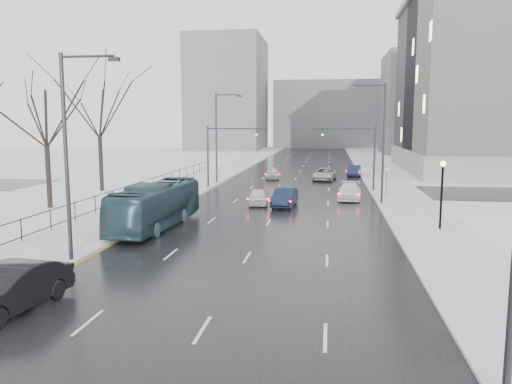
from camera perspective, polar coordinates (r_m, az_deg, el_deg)
The scene contains 27 objects.
road at distance 62.65m, azimuth 4.65°, elevation 1.70°, with size 16.00×150.00×0.04m, color black.
cross_road at distance 50.77m, azimuth 3.77°, elevation 0.25°, with size 130.00×10.00×0.04m, color black.
sidewalk_left at distance 64.18m, azimuth -4.75°, elevation 1.90°, with size 5.00×150.00×0.16m, color silver.
sidewalk_right at distance 62.85m, azimuth 14.25°, elevation 1.55°, with size 5.00×150.00×0.16m, color silver.
park_strip at distance 66.97m, azimuth -12.69°, elevation 1.96°, with size 14.00×150.00×0.12m, color white.
tree_park_d at distance 42.76m, azimuth -22.44°, elevation -1.81°, with size 8.75×8.75×12.50m, color black, non-canonical shape.
tree_park_e at distance 51.67m, azimuth -17.17°, elevation 0.02°, with size 9.45×9.45×13.50m, color black, non-canonical shape.
iron_fence at distance 36.85m, azimuth -19.26°, elevation -1.69°, with size 0.06×70.00×1.30m.
streetlight_r_near at distance 12.90m, azimuth 27.15°, elevation 1.91°, with size 2.95×0.25×10.00m.
streetlight_r_mid at distance 42.38m, azimuth 14.08°, elevation 6.11°, with size 2.95×0.25×10.00m.
streetlight_l_near at distance 25.31m, azimuth -20.48°, elevation 4.80°, with size 2.95×0.25×10.00m.
streetlight_l_far at distance 55.52m, azimuth -4.33°, elevation 6.70°, with size 2.95×0.25×10.00m.
lamppost_r_mid at distance 33.13m, azimuth 20.49°, elevation 0.77°, with size 0.36×0.36×4.28m.
mast_signal_right at distance 50.33m, azimuth 12.18°, elevation 4.70°, with size 6.10×0.33×6.50m.
mast_signal_left at distance 51.49m, azimuth -4.38°, elevation 4.92°, with size 6.10×0.33×6.50m.
no_uturn_sign at distance 46.66m, azimuth 14.73°, elevation 2.15°, with size 0.60×0.06×2.70m.
bldg_far_right at distance 119.66m, azimuth 20.22°, elevation 9.45°, with size 24.00×20.00×22.00m, color slate.
bldg_far_left at distance 129.99m, azimuth -3.24°, elevation 11.08°, with size 18.00×22.00×28.00m, color slate.
bldg_far_center at distance 142.17m, azimuth 8.47°, elevation 8.72°, with size 30.00×18.00×18.00m, color slate.
sedan_left_near at distance 20.16m, azimuth -26.33°, elevation -9.92°, with size 1.78×5.11×1.68m, color black.
bus at distance 32.87m, azimuth -11.32°, elevation -1.49°, with size 2.44×10.43×2.91m, color #2B4754.
sedan_center_near at distance 41.40m, azimuth 0.26°, elevation -0.52°, with size 1.56×3.88×1.32m, color silver.
sedan_right_near at distance 40.44m, azimuth 3.30°, elevation -0.62°, with size 1.57×4.51×1.49m, color #131F39.
sedan_right_cross at distance 59.74m, azimuth 7.84°, elevation 2.06°, with size 2.39×5.19×1.44m, color #A3A5A7.
sedan_right_far at distance 45.02m, azimuth 10.64°, elevation 0.08°, with size 1.98×4.87×1.41m, color white.
sedan_center_far at distance 60.51m, azimuth 1.89°, elevation 2.16°, with size 1.59×3.95×1.34m, color #B8B9BD.
sedan_right_distant at distance 64.85m, azimuth 11.16°, elevation 2.41°, with size 1.45×4.17×1.37m, color #171C46.
Camera 1 is at (4.01, -2.16, 6.77)m, focal length 35.00 mm.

